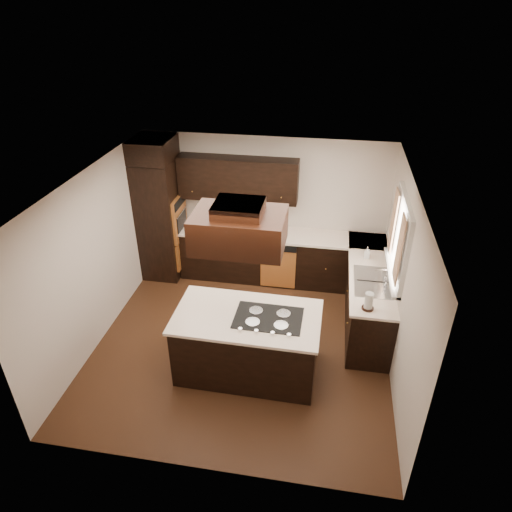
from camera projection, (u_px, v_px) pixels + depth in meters
name	position (u px, v px, depth m)	size (l,w,h in m)	color
floor	(243.00, 343.00, 6.78)	(4.20, 4.20, 0.02)	#55311B
ceiling	(239.00, 183.00, 5.50)	(4.20, 4.20, 0.02)	white
wall_back	(265.00, 207.00, 7.93)	(4.20, 0.02, 2.50)	beige
wall_front	(198.00, 388.00, 4.34)	(4.20, 0.02, 2.50)	beige
wall_left	(95.00, 258.00, 6.44)	(0.02, 4.20, 2.50)	beige
wall_right	(403.00, 286.00, 5.83)	(0.02, 4.20, 2.50)	beige
oven_column	(161.00, 220.00, 7.94)	(0.65, 0.75, 2.12)	black
wall_oven_face	(180.00, 218.00, 7.86)	(0.05, 0.62, 0.78)	#B8672C
base_cabinets_back	(264.00, 256.00, 8.07)	(2.93, 0.60, 0.88)	black
base_cabinets_right	(367.00, 295.00, 7.05)	(0.60, 2.40, 0.88)	black
countertop_back	(264.00, 234.00, 7.83)	(2.93, 0.63, 0.04)	white
countertop_right	(370.00, 270.00, 6.82)	(0.63, 2.40, 0.04)	white
upper_cabinets	(238.00, 179.00, 7.55)	(2.00, 0.34, 0.72)	black
dishwasher_front	(278.00, 269.00, 7.80)	(0.60, 0.05, 0.72)	#B8672C
window_frame	(400.00, 238.00, 6.10)	(0.06, 1.32, 1.12)	silver
window_pane	(402.00, 238.00, 6.10)	(0.00, 1.20, 1.00)	white
curtain_left	(399.00, 250.00, 5.73)	(0.02, 0.34, 0.90)	beige
curtain_right	(393.00, 221.00, 6.44)	(0.02, 0.34, 0.90)	beige
sink_rim	(373.00, 282.00, 6.51)	(0.52, 0.84, 0.01)	silver
island	(247.00, 344.00, 6.08)	(1.82, 0.99, 0.88)	black
island_top	(247.00, 317.00, 5.84)	(1.88, 1.06, 0.04)	white
cooktop	(268.00, 318.00, 5.79)	(0.86, 0.57, 0.01)	black
range_hood	(239.00, 230.00, 5.19)	(1.05, 0.72, 0.42)	black
hood_duct	(239.00, 208.00, 5.05)	(0.55, 0.50, 0.13)	black
blender_base	(210.00, 226.00, 7.92)	(0.15, 0.15, 0.10)	silver
blender_pitcher	(209.00, 217.00, 7.83)	(0.13, 0.13, 0.26)	silver
spice_rack	(232.00, 224.00, 7.74)	(0.40, 0.10, 0.33)	black
mixing_bowl	(205.00, 227.00, 7.93)	(0.27, 0.27, 0.07)	silver
soap_bottle	(367.00, 253.00, 7.04)	(0.09, 0.09, 0.19)	silver
paper_towel	(369.00, 301.00, 5.90)	(0.11, 0.11, 0.24)	silver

